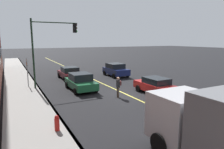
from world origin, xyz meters
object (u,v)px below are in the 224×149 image
car_navy (116,70)px  car_red (157,86)px  car_green (81,82)px  traffic_light_mast (50,42)px  street_sign_post (27,70)px  pedestrian_with_backpack (118,86)px  fire_hydrant (57,124)px  car_maroon (70,73)px

car_navy → car_red: bearing=173.2°
car_green → traffic_light_mast: 4.73m
car_red → street_sign_post: size_ratio=1.65×
pedestrian_with_backpack → street_sign_post: (6.88, 6.04, 0.71)m
car_navy → traffic_light_mast: 9.44m
traffic_light_mast → pedestrian_with_backpack: bearing=-145.8°
pedestrian_with_backpack → car_red: bearing=-104.2°
car_navy → car_green: bearing=127.4°
car_red → fire_hydrant: bearing=109.8°
pedestrian_with_backpack → street_sign_post: street_sign_post is taller
car_maroon → traffic_light_mast: (-3.33, 2.67, 3.65)m
car_navy → pedestrian_with_backpack: bearing=152.6°
car_maroon → street_sign_post: size_ratio=1.49×
car_navy → street_sign_post: (-1.55, 10.40, 0.85)m
car_navy → pedestrian_with_backpack: (-8.43, 4.37, 0.14)m
pedestrian_with_backpack → traffic_light_mast: (5.88, 4.00, 3.42)m
car_green → fire_hydrant: size_ratio=4.37×
car_red → pedestrian_with_backpack: bearing=75.8°
car_red → pedestrian_with_backpack: 3.37m
car_red → car_navy: bearing=-6.8°
car_maroon → street_sign_post: (-2.34, 4.71, 0.95)m
traffic_light_mast → fire_hydrant: (-9.95, 1.73, -3.92)m
traffic_light_mast → fire_hydrant: 10.83m
car_navy → street_sign_post: size_ratio=1.35×
car_green → traffic_light_mast: bearing=43.8°
pedestrian_with_backpack → traffic_light_mast: 7.89m
street_sign_post → car_red: bearing=-129.6°
car_maroon → car_navy: car_navy is taller
car_red → street_sign_post: (7.70, 9.30, 0.95)m
car_navy → street_sign_post: 10.55m
car_navy → pedestrian_with_backpack: size_ratio=2.32×
car_red → car_navy: (9.26, -1.10, 0.10)m
traffic_light_mast → car_red: bearing=-132.7°
pedestrian_with_backpack → fire_hydrant: (-4.06, 5.73, -0.50)m
car_red → traffic_light_mast: size_ratio=0.73×
fire_hydrant → traffic_light_mast: bearing=-9.9°
car_red → pedestrian_with_backpack: size_ratio=2.83×
car_navy → fire_hydrant: (-12.49, 10.10, -0.37)m
car_green → car_navy: 7.85m
car_red → street_sign_post: bearing=50.4°
car_maroon → fire_hydrant: 13.99m
car_green → pedestrian_with_backpack: bearing=-152.9°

